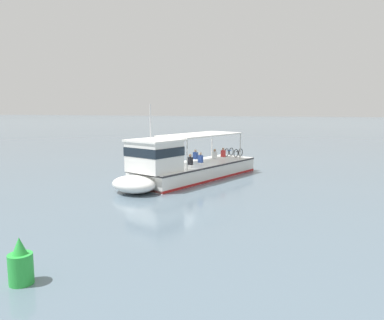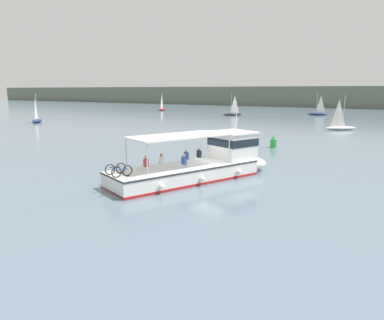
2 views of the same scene
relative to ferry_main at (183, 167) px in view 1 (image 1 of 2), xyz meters
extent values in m
plane|color=slate|center=(0.19, 1.01, -1.02)|extent=(400.00, 400.00, 0.00)
cube|color=white|center=(-0.59, -1.50, -0.47)|extent=(6.94, 11.22, 1.10)
ellipsoid|color=white|center=(1.68, 4.27, -0.47)|extent=(3.55, 3.13, 1.01)
cube|color=red|center=(-0.59, -1.50, -0.92)|extent=(6.97, 11.24, 0.16)
cube|color=#2D2D33|center=(-0.59, -1.50, 0.00)|extent=(6.99, 11.24, 0.10)
cube|color=white|center=(1.02, 2.59, 1.03)|extent=(3.48, 3.42, 1.90)
cube|color=#19232D|center=(1.02, 2.59, 1.37)|extent=(3.56, 3.48, 0.56)
cube|color=white|center=(1.02, 2.59, 2.04)|extent=(3.69, 3.62, 0.12)
cube|color=white|center=(-0.76, -1.92, 2.13)|extent=(5.20, 7.31, 0.10)
cylinder|color=silver|center=(-0.83, 1.60, 1.08)|extent=(0.08, 0.08, 2.00)
cylinder|color=silver|center=(1.70, 0.61, 1.08)|extent=(0.08, 0.08, 2.00)
cylinder|color=silver|center=(-3.22, -4.44, 1.08)|extent=(0.08, 0.08, 2.00)
cylinder|color=silver|center=(-0.69, -5.44, 1.08)|extent=(0.08, 0.08, 2.00)
cylinder|color=silver|center=(1.13, 2.87, 3.20)|extent=(0.06, 0.06, 2.20)
sphere|color=white|center=(2.31, 1.01, -0.52)|extent=(0.36, 0.36, 0.36)
sphere|color=white|center=(1.10, -2.06, -0.52)|extent=(0.36, 0.36, 0.36)
sphere|color=white|center=(-0.04, -4.94, -0.52)|extent=(0.36, 0.36, 0.36)
torus|color=black|center=(-2.68, -5.57, 0.41)|extent=(0.30, 0.64, 0.66)
torus|color=black|center=(-2.94, -6.22, 0.41)|extent=(0.30, 0.64, 0.66)
cylinder|color=#232328|center=(-2.81, -5.89, 0.53)|extent=(0.31, 0.67, 0.06)
torus|color=black|center=(-1.84, -5.90, 0.41)|extent=(0.30, 0.64, 0.66)
torus|color=black|center=(-2.10, -6.55, 0.41)|extent=(0.30, 0.64, 0.66)
cylinder|color=#1E478C|center=(-1.97, -6.22, 0.53)|extent=(0.31, 0.67, 0.06)
cube|color=red|center=(-1.97, -3.98, 0.54)|extent=(0.38, 0.32, 0.52)
sphere|color=tan|center=(-1.97, -3.98, 0.91)|extent=(0.20, 0.20, 0.20)
cube|color=white|center=(-1.56, -2.87, 0.54)|extent=(0.38, 0.32, 0.52)
sphere|color=#9E7051|center=(-1.56, -2.87, 0.91)|extent=(0.20, 0.20, 0.20)
cube|color=#2D4CA5|center=(-0.28, -2.11, 0.54)|extent=(0.38, 0.32, 0.52)
sphere|color=beige|center=(-0.28, -2.11, 0.91)|extent=(0.20, 0.20, 0.20)
cube|color=#2D4CA5|center=(-1.12, -0.51, 0.54)|extent=(0.38, 0.32, 0.52)
sphere|color=beige|center=(-1.12, -0.51, 0.91)|extent=(0.20, 0.20, 0.20)
cube|color=black|center=(-0.72, 0.60, 0.54)|extent=(0.38, 0.32, 0.52)
sphere|color=#9E7051|center=(-0.72, 0.60, 0.91)|extent=(0.20, 0.20, 0.20)
cylinder|color=green|center=(-0.32, 15.75, -0.57)|extent=(0.70, 0.70, 0.90)
cone|color=green|center=(-0.32, 15.75, 0.13)|extent=(0.42, 0.42, 0.50)
camera|label=1|loc=(-8.10, 24.07, 4.07)|focal=34.80mm
camera|label=2|loc=(12.43, -21.62, 5.16)|focal=33.63mm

